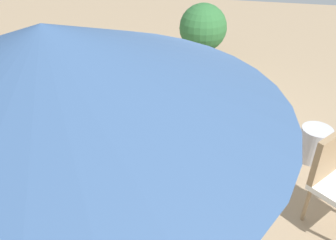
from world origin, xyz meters
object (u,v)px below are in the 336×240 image
at_px(patio_umbrella, 50,70).
at_px(side_table, 314,144).
at_px(planter, 203,32).
at_px(throw_pillow_0, 119,128).
at_px(throw_pillow_1, 186,135).
at_px(round_bed, 168,123).
at_px(throw_pillow_2, 235,112).

distance_m(patio_umbrella, side_table, 3.69).
height_order(patio_umbrella, planter, patio_umbrella).
height_order(throw_pillow_0, throw_pillow_1, throw_pillow_1).
relative_size(round_bed, patio_umbrella, 1.11).
distance_m(throw_pillow_2, planter, 2.64).
relative_size(throw_pillow_1, planter, 0.37).
distance_m(round_bed, side_table, 1.88).
bearing_deg(round_bed, throw_pillow_2, -94.40).
relative_size(throw_pillow_0, side_table, 0.97).
distance_m(throw_pillow_1, side_table, 1.69).
height_order(planter, side_table, planter).
height_order(round_bed, patio_umbrella, patio_umbrella).
xyz_separation_m(round_bed, throw_pillow_2, (-0.07, -0.87, 0.32)).
xyz_separation_m(throw_pillow_2, planter, (2.53, 0.73, 0.16)).
bearing_deg(planter, throw_pillow_0, 169.84).
bearing_deg(side_table, planter, 34.67).
relative_size(patio_umbrella, planter, 1.92).
distance_m(throw_pillow_1, throw_pillow_2, 0.81).
height_order(throw_pillow_0, throw_pillow_2, throw_pillow_2).
relative_size(throw_pillow_2, patio_umbrella, 0.18).
bearing_deg(patio_umbrella, throw_pillow_2, -19.24).
distance_m(throw_pillow_0, planter, 3.22).
height_order(round_bed, throw_pillow_2, throw_pillow_2).
bearing_deg(throw_pillow_0, patio_umbrella, -167.24).
bearing_deg(planter, throw_pillow_1, -176.01).
bearing_deg(side_table, throw_pillow_0, 105.33).
bearing_deg(planter, throw_pillow_2, -163.84).
bearing_deg(throw_pillow_2, throw_pillow_0, 115.95).
bearing_deg(throw_pillow_1, planter, 3.99).
relative_size(throw_pillow_1, patio_umbrella, 0.19).
xyz_separation_m(throw_pillow_0, patio_umbrella, (-1.88, -0.42, 1.60)).
relative_size(throw_pillow_2, side_table, 0.94).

